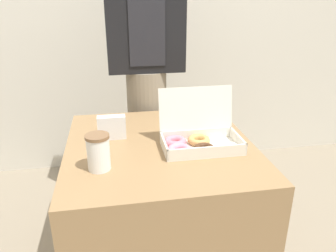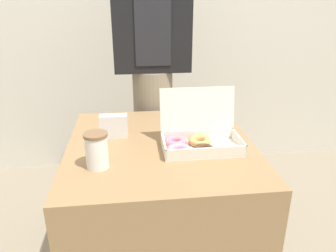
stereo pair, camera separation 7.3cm
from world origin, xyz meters
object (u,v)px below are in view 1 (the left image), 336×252
at_px(napkin_holder, 112,127).
at_px(person_customer, 146,70).
at_px(donut_box, 197,140).
at_px(coffee_cup, 98,152).

xyz_separation_m(napkin_holder, person_customer, (0.22, 0.52, 0.15)).
xyz_separation_m(donut_box, person_customer, (-0.14, 0.69, 0.17)).
height_order(napkin_holder, person_customer, person_customer).
bearing_deg(napkin_holder, person_customer, 66.75).
bearing_deg(donut_box, coffee_cup, -164.23).
distance_m(donut_box, napkin_holder, 0.40).
xyz_separation_m(coffee_cup, person_customer, (0.28, 0.80, 0.13)).
distance_m(napkin_holder, person_customer, 0.58).
xyz_separation_m(donut_box, coffee_cup, (-0.42, -0.12, 0.03)).
height_order(donut_box, coffee_cup, donut_box).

